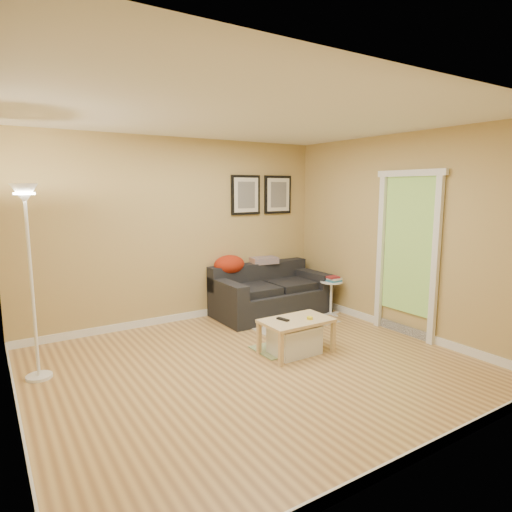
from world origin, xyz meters
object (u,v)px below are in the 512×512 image
at_px(coffee_table, 296,336).
at_px(side_table, 331,298).
at_px(book_stack, 332,278).
at_px(floor_lamp, 32,289).
at_px(sofa, 271,290).
at_px(storage_bin, 294,339).

relative_size(coffee_table, side_table, 1.57).
xyz_separation_m(coffee_table, side_table, (1.41, 0.96, 0.06)).
height_order(coffee_table, side_table, side_table).
height_order(book_stack, floor_lamp, floor_lamp).
relative_size(side_table, floor_lamp, 0.26).
relative_size(sofa, book_stack, 6.62).
bearing_deg(book_stack, side_table, -123.06).
distance_m(sofa, book_stack, 0.94).
bearing_deg(floor_lamp, storage_bin, -18.41).
bearing_deg(coffee_table, book_stack, 40.39).
xyz_separation_m(coffee_table, storage_bin, (-0.03, -0.00, -0.03)).
relative_size(sofa, side_table, 3.29).
xyz_separation_m(side_table, book_stack, (0.02, 0.01, 0.30)).
bearing_deg(book_stack, coffee_table, -129.24).
distance_m(storage_bin, side_table, 1.73).
height_order(coffee_table, floor_lamp, floor_lamp).
bearing_deg(side_table, coffee_table, -145.74).
bearing_deg(floor_lamp, book_stack, 1.59).
bearing_deg(storage_bin, book_stack, 33.89).
relative_size(storage_bin, floor_lamp, 0.28).
bearing_deg(storage_bin, sofa, 65.44).
distance_m(coffee_table, storage_bin, 0.04).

